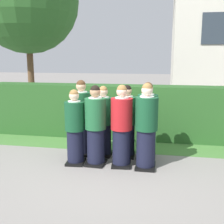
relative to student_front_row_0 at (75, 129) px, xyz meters
name	(u,v)px	position (x,y,z in m)	size (l,w,h in m)	color
ground_plane	(110,165)	(0.71, 0.03, -0.73)	(60.00, 60.00, 0.00)	gray
student_front_row_0	(75,129)	(0.00, 0.00, 0.00)	(0.40, 0.47, 1.54)	black
student_front_row_1	(96,127)	(0.43, 0.03, 0.04)	(0.42, 0.48, 1.63)	black
student_in_red_blazer	(122,128)	(0.95, 0.06, 0.05)	(0.43, 0.51, 1.65)	black
student_front_row_3	(146,128)	(1.44, 0.03, 0.07)	(0.44, 0.53, 1.69)	black
student_rear_row_0	(82,119)	(-0.03, 0.58, 0.07)	(0.44, 0.53, 1.68)	black
student_rear_row_1	(103,123)	(0.47, 0.58, 0.01)	(0.41, 0.45, 1.56)	black
student_rear_row_2	(127,123)	(0.98, 0.62, 0.02)	(0.41, 0.46, 1.59)	black
student_rear_row_3	(147,123)	(1.43, 0.59, 0.06)	(0.43, 0.47, 1.66)	black
hedge	(124,112)	(0.71, 2.07, -0.02)	(7.54, 0.70, 1.43)	#285623
oak_tree_left	(27,1)	(-3.34, 4.87, 3.44)	(3.82, 3.82, 6.09)	brown
lawn_strip	(119,146)	(0.71, 1.27, -0.73)	(7.54, 0.90, 0.01)	#477A38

